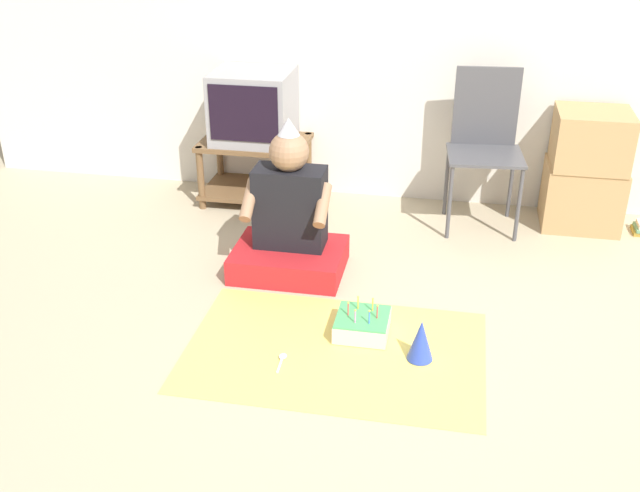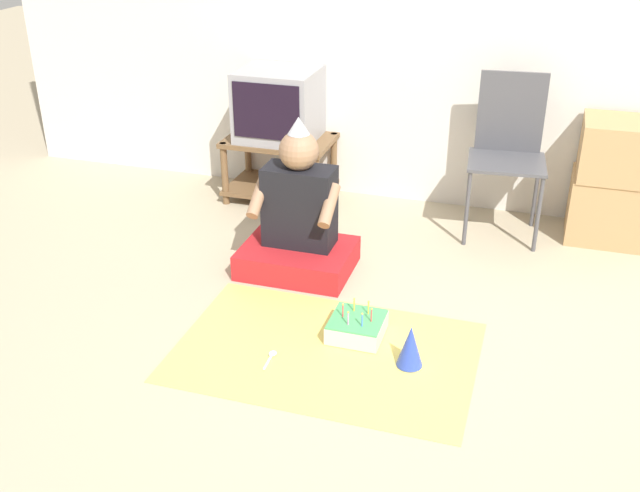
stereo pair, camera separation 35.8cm
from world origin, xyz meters
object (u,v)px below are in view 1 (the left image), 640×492
cardboard_box_stack (586,170)px  folding_chair (485,138)px  party_hat_blue (421,340)px  person_seated (289,225)px  birthday_cake (362,324)px  tv (253,106)px

cardboard_box_stack → folding_chair: bearing=-174.0°
party_hat_blue → person_seated: bearing=136.5°
cardboard_box_stack → birthday_cake: bearing=-127.8°
tv → party_hat_blue: tv is taller
birthday_cake → folding_chair: bearing=69.4°
tv → cardboard_box_stack: (2.05, 0.00, -0.28)m
person_seated → tv: bearing=115.7°
folding_chair → birthday_cake: 1.58m
tv → party_hat_blue: bearing=-53.6°
person_seated → party_hat_blue: 1.06m
cardboard_box_stack → party_hat_blue: cardboard_box_stack is taller
person_seated → cardboard_box_stack: bearing=29.2°
tv → party_hat_blue: size_ratio=2.50×
party_hat_blue → tv: bearing=126.4°
person_seated → folding_chair: bearing=39.9°
birthday_cake → person_seated: bearing=130.4°
person_seated → party_hat_blue: bearing=-43.5°
tv → folding_chair: size_ratio=0.52×
cardboard_box_stack → party_hat_blue: (-0.86, -1.62, -0.25)m
folding_chair → party_hat_blue: bearing=-98.9°
tv → folding_chair: folding_chair is taller
cardboard_box_stack → party_hat_blue: size_ratio=3.68×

